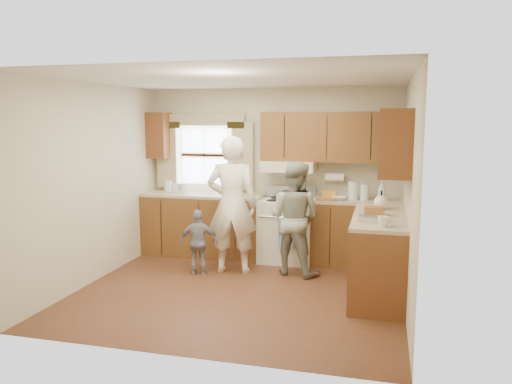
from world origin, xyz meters
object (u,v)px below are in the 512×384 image
(woman_right, at_px, (294,218))
(child, at_px, (199,242))
(stove, at_px, (287,229))
(woman_left, at_px, (232,205))

(woman_right, xyz_separation_m, child, (-1.22, -0.35, -0.32))
(woman_right, height_order, child, woman_right)
(stove, bearing_deg, child, -137.29)
(woman_left, xyz_separation_m, woman_right, (0.81, 0.14, -0.16))
(woman_left, height_order, woman_right, woman_left)
(woman_left, bearing_deg, stove, -137.88)
(woman_left, bearing_deg, woman_right, -178.20)
(woman_left, relative_size, child, 2.11)
(stove, height_order, child, stove)
(woman_left, height_order, child, woman_left)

